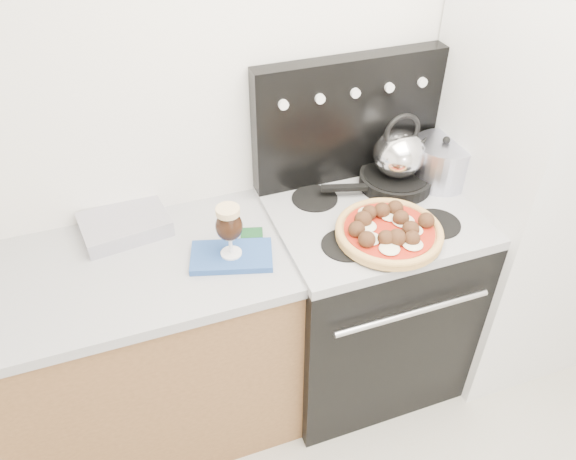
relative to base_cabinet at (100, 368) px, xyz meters
name	(u,v)px	position (x,y,z in m)	size (l,w,h in m)	color
room_shell	(533,322)	(1.02, -0.91, 0.82)	(3.52, 3.01, 2.52)	#B5B1A5
base_cabinet	(100,368)	(0.00, 0.00, 0.00)	(1.45, 0.60, 0.86)	brown
countertop	(72,283)	(0.00, 0.00, 0.45)	(1.48, 0.63, 0.04)	#ABABB0
stove_body	(363,300)	(1.10, -0.02, 0.01)	(0.76, 0.65, 0.88)	black
cooktop	(373,215)	(1.10, -0.02, 0.47)	(0.76, 0.65, 0.04)	#ADADB2
backguard	(348,119)	(1.10, 0.25, 0.74)	(0.76, 0.08, 0.50)	black
fridge	(532,174)	(1.80, -0.05, 0.52)	(0.64, 0.68, 1.90)	silver
foil_sheet	(125,224)	(0.21, 0.20, 0.50)	(0.30, 0.22, 0.06)	white
oven_mitt	(232,256)	(0.53, -0.08, 0.48)	(0.28, 0.16, 0.02)	#264C95
beer_glass	(229,231)	(0.53, -0.08, 0.59)	(0.09, 0.09, 0.20)	black
pizza_pan	(388,237)	(1.08, -0.19, 0.50)	(0.34, 0.34, 0.01)	#252424
pizza	(389,230)	(1.08, -0.19, 0.53)	(0.38, 0.38, 0.05)	gold
skillet	(395,180)	(1.26, 0.10, 0.52)	(0.29, 0.29, 0.05)	black
tea_kettle	(400,150)	(1.26, 0.10, 0.65)	(0.20, 0.20, 0.22)	white
stock_pot	(442,164)	(1.45, 0.07, 0.57)	(0.23, 0.23, 0.17)	silver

